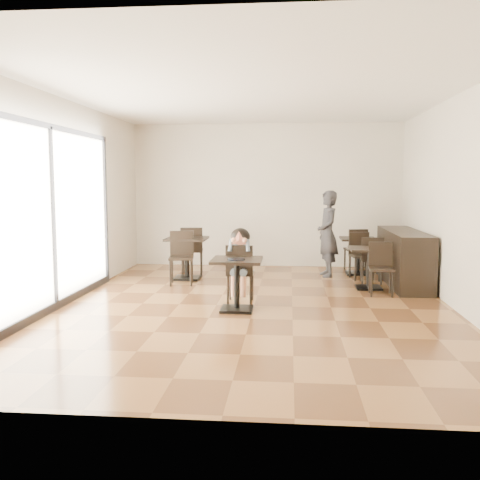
# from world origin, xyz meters

# --- Properties ---
(floor) EXTENTS (6.00, 8.00, 0.01)m
(floor) POSITION_xyz_m (0.00, 0.00, 0.00)
(floor) COLOR #8F5D30
(floor) RESTS_ON ground
(ceiling) EXTENTS (6.00, 8.00, 0.01)m
(ceiling) POSITION_xyz_m (0.00, 0.00, 3.20)
(ceiling) COLOR white
(ceiling) RESTS_ON floor
(wall_back) EXTENTS (6.00, 0.01, 3.20)m
(wall_back) POSITION_xyz_m (0.00, 4.00, 1.60)
(wall_back) COLOR beige
(wall_back) RESTS_ON floor
(wall_front) EXTENTS (6.00, 0.01, 3.20)m
(wall_front) POSITION_xyz_m (0.00, -4.00, 1.60)
(wall_front) COLOR beige
(wall_front) RESTS_ON floor
(wall_left) EXTENTS (0.01, 8.00, 3.20)m
(wall_left) POSITION_xyz_m (-3.00, 0.00, 1.60)
(wall_left) COLOR beige
(wall_left) RESTS_ON floor
(wall_right) EXTENTS (0.01, 8.00, 3.20)m
(wall_right) POSITION_xyz_m (3.00, 0.00, 1.60)
(wall_right) COLOR beige
(wall_right) RESTS_ON floor
(storefront_window) EXTENTS (0.04, 4.50, 2.60)m
(storefront_window) POSITION_xyz_m (-2.97, -0.50, 1.40)
(storefront_window) COLOR white
(storefront_window) RESTS_ON floor
(child_table) EXTENTS (0.73, 0.73, 0.77)m
(child_table) POSITION_xyz_m (-0.24, -0.32, 0.39)
(child_table) COLOR black
(child_table) RESTS_ON floor
(child_chair) EXTENTS (0.42, 0.42, 0.93)m
(child_chair) POSITION_xyz_m (-0.24, 0.23, 0.47)
(child_chair) COLOR black
(child_chair) RESTS_ON floor
(child) EXTENTS (0.42, 0.59, 1.17)m
(child) POSITION_xyz_m (-0.24, 0.23, 0.59)
(child) COLOR slate
(child) RESTS_ON child_chair
(plate) EXTENTS (0.26, 0.26, 0.02)m
(plate) POSITION_xyz_m (-0.24, -0.42, 0.78)
(plate) COLOR black
(plate) RESTS_ON child_table
(pizza_slice) EXTENTS (0.27, 0.21, 0.06)m
(pizza_slice) POSITION_xyz_m (-0.24, 0.04, 1.02)
(pizza_slice) COLOR tan
(pizza_slice) RESTS_ON child
(adult_patron) EXTENTS (0.53, 0.70, 1.73)m
(adult_patron) POSITION_xyz_m (1.30, 2.74, 0.87)
(adult_patron) COLOR #35353A
(adult_patron) RESTS_ON floor
(cafe_table_mid) EXTENTS (0.74, 0.74, 0.74)m
(cafe_table_mid) POSITION_xyz_m (1.95, 1.53, 0.37)
(cafe_table_mid) COLOR black
(cafe_table_mid) RESTS_ON floor
(cafe_table_left) EXTENTS (0.87, 0.87, 0.82)m
(cafe_table_left) POSITION_xyz_m (-1.46, 2.16, 0.41)
(cafe_table_left) COLOR black
(cafe_table_left) RESTS_ON floor
(cafe_table_back) EXTENTS (0.84, 0.84, 0.76)m
(cafe_table_back) POSITION_xyz_m (1.94, 3.04, 0.38)
(cafe_table_back) COLOR black
(cafe_table_back) RESTS_ON floor
(chair_mid_a) EXTENTS (0.42, 0.42, 0.88)m
(chair_mid_a) POSITION_xyz_m (2.07, 2.08, 0.44)
(chair_mid_a) COLOR black
(chair_mid_a) RESTS_ON floor
(chair_mid_b) EXTENTS (0.42, 0.42, 0.88)m
(chair_mid_b) POSITION_xyz_m (2.07, 0.98, 0.44)
(chair_mid_b) COLOR black
(chair_mid_b) RESTS_ON floor
(chair_left_a) EXTENTS (0.50, 0.50, 0.99)m
(chair_left_a) POSITION_xyz_m (-1.46, 2.71, 0.49)
(chair_left_a) COLOR black
(chair_left_a) RESTS_ON floor
(chair_left_b) EXTENTS (0.50, 0.50, 0.99)m
(chair_left_b) POSITION_xyz_m (-1.46, 1.61, 0.49)
(chair_left_b) COLOR black
(chair_left_b) RESTS_ON floor
(chair_back_a) EXTENTS (0.48, 0.48, 0.91)m
(chair_back_a) POSITION_xyz_m (1.95, 3.50, 0.45)
(chair_back_a) COLOR black
(chair_back_a) RESTS_ON floor
(chair_back_b) EXTENTS (0.48, 0.48, 0.91)m
(chair_back_b) POSITION_xyz_m (1.95, 2.49, 0.45)
(chair_back_b) COLOR black
(chair_back_b) RESTS_ON floor
(service_counter) EXTENTS (0.60, 2.40, 1.00)m
(service_counter) POSITION_xyz_m (2.65, 2.00, 0.50)
(service_counter) COLOR black
(service_counter) RESTS_ON floor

